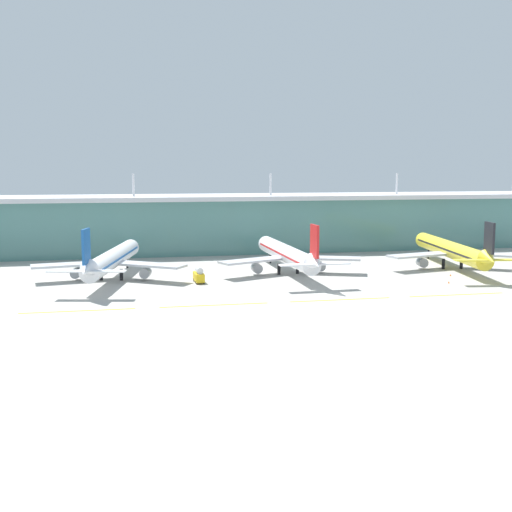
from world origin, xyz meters
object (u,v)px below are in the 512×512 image
at_px(fuel_truck, 199,275).
at_px(airliner_far_middle, 451,250).
at_px(safety_cone_nose_front, 451,275).
at_px(airliner_center, 287,254).
at_px(safety_cone_right_wingtip, 449,282).
at_px(airliner_near_middle, 112,259).

bearing_deg(fuel_truck, airliner_far_middle, 6.74).
height_order(airliner_far_middle, fuel_truck, airliner_far_middle).
bearing_deg(safety_cone_nose_front, airliner_center, 162.89).
bearing_deg(fuel_truck, airliner_center, 20.45).
bearing_deg(safety_cone_right_wingtip, airliner_center, 147.81).
xyz_separation_m(airliner_near_middle, safety_cone_right_wingtip, (101.16, -27.17, -6.10)).
height_order(airliner_center, safety_cone_right_wingtip, airliner_center).
distance_m(safety_cone_nose_front, safety_cone_right_wingtip, 13.91).
relative_size(airliner_center, airliner_far_middle, 0.96).
distance_m(airliner_near_middle, airliner_center, 57.12).
height_order(airliner_near_middle, fuel_truck, airliner_near_middle).
height_order(airliner_center, safety_cone_nose_front, airliner_center).
relative_size(fuel_truck, safety_cone_nose_front, 10.47).
distance_m(airliner_center, fuel_truck, 33.20).
xyz_separation_m(airliner_near_middle, safety_cone_nose_front, (108.21, -15.17, -6.10)).
xyz_separation_m(airliner_center, airliner_far_middle, (59.13, -0.86, 0.00)).
distance_m(airliner_far_middle, fuel_truck, 90.72).
bearing_deg(safety_cone_right_wingtip, fuel_truck, 167.78).
relative_size(airliner_near_middle, fuel_truck, 9.10).
bearing_deg(airliner_far_middle, airliner_near_middle, 179.85).
bearing_deg(airliner_center, airliner_far_middle, -0.84).
relative_size(airliner_near_middle, airliner_center, 0.99).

